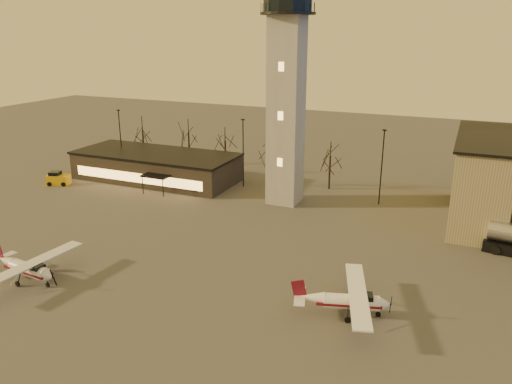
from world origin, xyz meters
TOP-DOWN VIEW (x-y plane):
  - ground at (0.00, 0.00)m, footprint 220.00×220.00m
  - control_tower at (0.00, 30.00)m, footprint 6.80×6.80m
  - terminal at (-21.99, 31.98)m, footprint 25.40×12.20m
  - light_poles at (0.50, 31.00)m, footprint 58.50×12.25m
  - tree_row at (-13.70, 39.16)m, footprint 37.20×9.20m
  - cessna_front at (15.00, 5.47)m, footprint 8.59×10.63m
  - cessna_rear at (-13.52, -0.73)m, footprint 8.51×10.74m
  - service_cart at (-34.06, 23.76)m, footprint 3.59×2.86m

SIDE VIEW (x-z plane):
  - ground at x=0.00m, z-range 0.00..0.00m
  - service_cart at x=-34.06m, z-range -0.24..1.78m
  - cessna_front at x=15.00m, z-range -0.47..2.49m
  - cessna_rear at x=-13.52m, z-range -0.47..2.49m
  - terminal at x=-21.99m, z-range 0.01..4.31m
  - light_poles at x=0.50m, z-range 0.34..10.48m
  - tree_row at x=-13.70m, z-range 1.54..10.34m
  - control_tower at x=0.00m, z-range 0.03..32.63m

